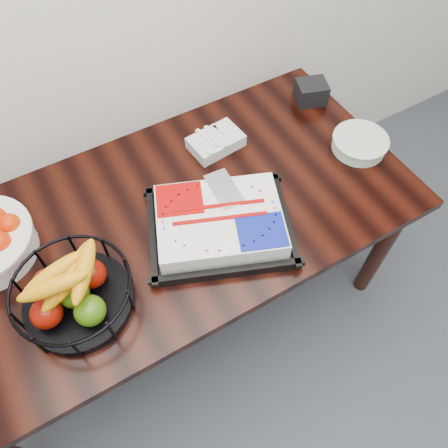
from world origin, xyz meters
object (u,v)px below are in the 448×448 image
table (172,228)px  plate_stack (360,143)px  fruit_basket (74,293)px  napkin_box (311,92)px  cake_tray (220,223)px

table → plate_stack: (0.80, -0.08, 0.11)m
table → plate_stack: size_ratio=8.19×
table → fruit_basket: (-0.39, -0.17, 0.17)m
table → fruit_basket: size_ratio=4.97×
table → fruit_basket: 0.46m
napkin_box → cake_tray: bearing=-149.8°
plate_stack → table: bearing=174.0°
cake_tray → plate_stack: cake_tray is taller
table → fruit_basket: bearing=-157.1°
cake_tray → plate_stack: 0.68m
table → napkin_box: (0.80, 0.25, 0.13)m
fruit_basket → plate_stack: size_ratio=1.65×
fruit_basket → napkin_box: fruit_basket is taller
plate_stack → napkin_box: 0.33m
plate_stack → cake_tray: bearing=-174.6°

